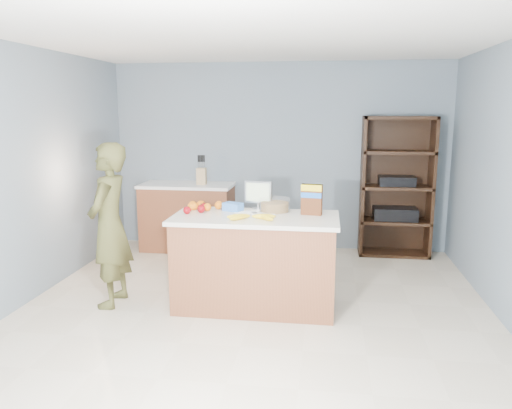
# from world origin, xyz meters

# --- Properties ---
(floor) EXTENTS (4.50, 5.00, 0.02)m
(floor) POSITION_xyz_m (0.00, 0.00, 0.00)
(floor) COLOR beige
(floor) RESTS_ON ground
(walls) EXTENTS (4.52, 5.02, 2.51)m
(walls) POSITION_xyz_m (0.00, 0.00, 1.65)
(walls) COLOR slate
(walls) RESTS_ON ground
(counter_peninsula) EXTENTS (1.56, 0.76, 0.90)m
(counter_peninsula) POSITION_xyz_m (0.00, 0.30, 0.42)
(counter_peninsula) COLOR brown
(counter_peninsula) RESTS_ON ground
(back_cabinet) EXTENTS (1.24, 0.62, 0.90)m
(back_cabinet) POSITION_xyz_m (-1.20, 2.20, 0.45)
(back_cabinet) COLOR brown
(back_cabinet) RESTS_ON ground
(shelving_unit) EXTENTS (0.90, 0.40, 1.80)m
(shelving_unit) POSITION_xyz_m (1.55, 2.35, 0.86)
(shelving_unit) COLOR black
(shelving_unit) RESTS_ON ground
(person) EXTENTS (0.40, 0.59, 1.58)m
(person) POSITION_xyz_m (-1.40, 0.18, 0.79)
(person) COLOR #464521
(person) RESTS_ON ground
(knife_block) EXTENTS (0.12, 0.10, 0.31)m
(knife_block) POSITION_xyz_m (-0.99, 2.17, 1.02)
(knife_block) COLOR tan
(knife_block) RESTS_ON back_cabinet
(envelopes) EXTENTS (0.41, 0.18, 0.00)m
(envelopes) POSITION_xyz_m (-0.02, 0.43, 0.90)
(envelopes) COLOR white
(envelopes) RESTS_ON counter_peninsula
(bananas) EXTENTS (0.46, 0.22, 0.05)m
(bananas) POSITION_xyz_m (-0.01, 0.15, 0.92)
(bananas) COLOR yellow
(bananas) RESTS_ON counter_peninsula
(apples) EXTENTS (0.20, 0.26, 0.08)m
(apples) POSITION_xyz_m (-0.57, 0.38, 0.94)
(apples) COLOR maroon
(apples) RESTS_ON counter_peninsula
(oranges) EXTENTS (0.34, 0.22, 0.08)m
(oranges) POSITION_xyz_m (-0.56, 0.54, 0.94)
(oranges) COLOR orange
(oranges) RESTS_ON counter_peninsula
(blue_carton) EXTENTS (0.21, 0.18, 0.08)m
(blue_carton) POSITION_xyz_m (-0.25, 0.51, 0.94)
(blue_carton) COLOR blue
(blue_carton) RESTS_ON counter_peninsula
(salad_bowl) EXTENTS (0.30, 0.30, 0.13)m
(salad_bowl) POSITION_xyz_m (0.16, 0.54, 0.96)
(salad_bowl) COLOR #267219
(salad_bowl) RESTS_ON counter_peninsula
(tv) EXTENTS (0.28, 0.12, 0.28)m
(tv) POSITION_xyz_m (-0.02, 0.63, 1.06)
(tv) COLOR silver
(tv) RESTS_ON counter_peninsula
(cereal_box) EXTENTS (0.20, 0.10, 0.29)m
(cereal_box) POSITION_xyz_m (0.52, 0.43, 1.07)
(cereal_box) COLOR #592B14
(cereal_box) RESTS_ON counter_peninsula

